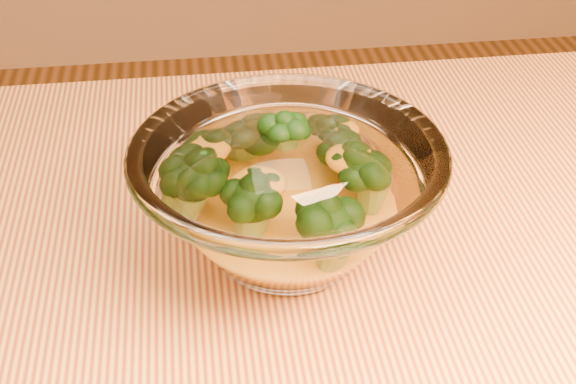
# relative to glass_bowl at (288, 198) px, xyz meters

# --- Properties ---
(glass_bowl) EXTENTS (0.20, 0.20, 0.09)m
(glass_bowl) POSITION_rel_glass_bowl_xyz_m (0.00, 0.00, 0.00)
(glass_bowl) COLOR white
(glass_bowl) RESTS_ON table
(cheese_sauce) EXTENTS (0.10, 0.10, 0.03)m
(cheese_sauce) POSITION_rel_glass_bowl_xyz_m (0.00, 0.00, -0.02)
(cheese_sauce) COLOR orange
(cheese_sauce) RESTS_ON glass_bowl
(broccoli_heap) EXTENTS (0.14, 0.13, 0.07)m
(broccoli_heap) POSITION_rel_glass_bowl_xyz_m (-0.01, 0.01, 0.01)
(broccoli_heap) COLOR black
(broccoli_heap) RESTS_ON cheese_sauce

